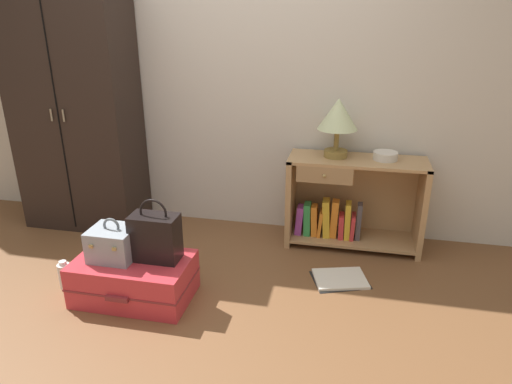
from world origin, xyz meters
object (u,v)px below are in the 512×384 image
object	(u,v)px
wardrobe	(76,109)
bottle	(65,275)
open_book_on_floor	(340,279)
handbag	(155,237)
bookshelf	(348,203)
table_lamp	(338,117)
bowl	(385,156)
train_case	(113,243)
suitcase_large	(134,278)

from	to	relation	value
wardrobe	bottle	xyz separation A→B (m)	(0.39, -0.96, -0.87)
open_book_on_floor	wardrobe	bearing A→B (deg)	166.64
handbag	open_book_on_floor	bearing A→B (deg)	20.63
bookshelf	handbag	world-z (taller)	bookshelf
table_lamp	bowl	size ratio (longest dim) A/B	2.45
bowl	bottle	distance (m)	2.32
table_lamp	bottle	world-z (taller)	table_lamp
handbag	open_book_on_floor	size ratio (longest dim) A/B	0.92
train_case	open_book_on_floor	distance (m)	1.48
table_lamp	handbag	distance (m)	1.51
table_lamp	bowl	world-z (taller)	table_lamp
wardrobe	open_book_on_floor	xyz separation A→B (m)	(2.13, -0.51, -0.95)
suitcase_large	bookshelf	bearing A→B (deg)	38.77
bookshelf	bottle	world-z (taller)	bookshelf
handbag	open_book_on_floor	world-z (taller)	handbag
train_case	bowl	bearing A→B (deg)	32.43
bookshelf	train_case	bearing A→B (deg)	-143.76
suitcase_large	train_case	distance (m)	0.26
table_lamp	open_book_on_floor	world-z (taller)	table_lamp
train_case	open_book_on_floor	bearing A→B (deg)	18.52
table_lamp	handbag	bearing A→B (deg)	-135.58
train_case	bottle	xyz separation A→B (m)	(-0.38, -0.00, -0.28)
bowl	open_book_on_floor	size ratio (longest dim) A/B	0.40
wardrobe	train_case	bearing A→B (deg)	-51.52
bowl	open_book_on_floor	bearing A→B (deg)	-113.71
wardrobe	bowl	distance (m)	2.39
wardrobe	suitcase_large	bearing A→B (deg)	-47.72
wardrobe	bottle	world-z (taller)	wardrobe
bowl	train_case	size ratio (longest dim) A/B	0.65
suitcase_large	handbag	bearing A→B (deg)	17.60
handbag	bottle	xyz separation A→B (m)	(-0.63, -0.04, -0.33)
train_case	table_lamp	bearing A→B (deg)	39.05
open_book_on_floor	bookshelf	bearing A→B (deg)	88.13
table_lamp	open_book_on_floor	xyz separation A→B (m)	(0.10, -0.57, -0.97)
train_case	bookshelf	bearing A→B (deg)	36.24
train_case	bottle	size ratio (longest dim) A/B	1.40
bookshelf	train_case	size ratio (longest dim) A/B	3.71
suitcase_large	handbag	world-z (taller)	handbag
bowl	open_book_on_floor	world-z (taller)	bowl
table_lamp	suitcase_large	size ratio (longest dim) A/B	0.60
wardrobe	suitcase_large	size ratio (longest dim) A/B	2.70
table_lamp	open_book_on_floor	distance (m)	1.13
bowl	bookshelf	bearing A→B (deg)	-177.08
wardrobe	table_lamp	xyz separation A→B (m)	(2.03, 0.06, 0.01)
suitcase_large	open_book_on_floor	distance (m)	1.34
bookshelf	wardrobe	bearing A→B (deg)	-178.64
bowl	handbag	size ratio (longest dim) A/B	0.44
bowl	bottle	xyz separation A→B (m)	(-1.99, -1.02, -0.62)
suitcase_large	bottle	bearing A→B (deg)	179.45
bowl	table_lamp	bearing A→B (deg)	-179.75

